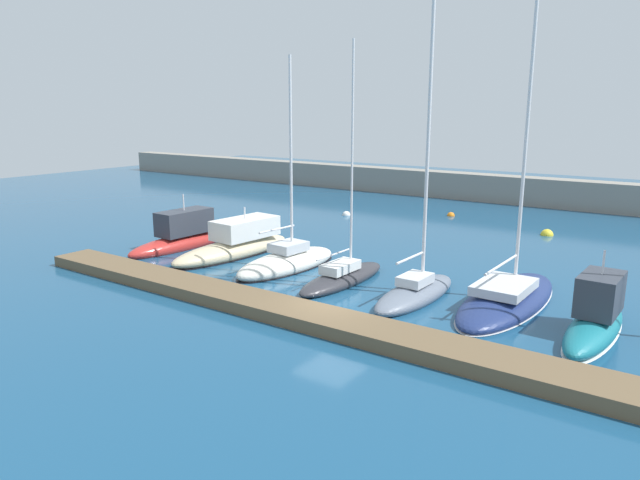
{
  "coord_description": "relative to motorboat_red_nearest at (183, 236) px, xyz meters",
  "views": [
    {
      "loc": [
        12.73,
        -18.94,
        8.43
      ],
      "look_at": [
        -3.37,
        4.03,
        2.0
      ],
      "focal_mm": 32.37,
      "sensor_mm": 36.0,
      "label": 1
    }
  ],
  "objects": [
    {
      "name": "ground_plane",
      "position": [
        14.18,
        -4.66,
        -0.7
      ],
      "size": [
        120.0,
        120.0,
        0.0
      ],
      "primitive_type": "plane",
      "color": "navy"
    },
    {
      "name": "dock_pier",
      "position": [
        14.18,
        -5.96,
        -0.44
      ],
      "size": [
        33.27,
        2.09,
        0.54
      ],
      "primitive_type": "cube",
      "color": "brown",
      "rests_on": "ground_plane"
    },
    {
      "name": "breakwater_seawall",
      "position": [
        14.18,
        28.85,
        0.53
      ],
      "size": [
        108.0,
        2.08,
        2.46
      ],
      "primitive_type": "cube",
      "color": "gray",
      "rests_on": "ground_plane"
    },
    {
      "name": "motorboat_red_nearest",
      "position": [
        0.0,
        0.0,
        0.0
      ],
      "size": [
        2.07,
        7.68,
        3.67
      ],
      "rotation": [
        0.0,
        0.0,
        1.54
      ],
      "color": "#B72D28",
      "rests_on": "ground_plane"
    },
    {
      "name": "motorboat_sand_second",
      "position": [
        3.98,
        0.56,
        -0.08
      ],
      "size": [
        2.95,
        8.82,
        3.05
      ],
      "rotation": [
        0.0,
        0.0,
        1.49
      ],
      "color": "beige",
      "rests_on": "ground_plane"
    },
    {
      "name": "sailboat_ivory_third",
      "position": [
        8.28,
        -0.08,
        -0.36
      ],
      "size": [
        2.98,
        7.29,
        11.47
      ],
      "rotation": [
        0.0,
        0.0,
        1.49
      ],
      "color": "silver",
      "rests_on": "ground_plane"
    },
    {
      "name": "sailboat_charcoal_fourth",
      "position": [
        12.13,
        -0.55,
        -0.38
      ],
      "size": [
        1.9,
        6.7,
        11.82
      ],
      "rotation": [
        0.0,
        0.0,
        1.56
      ],
      "color": "#2D2D33",
      "rests_on": "ground_plane"
    },
    {
      "name": "sailboat_slate_fifth",
      "position": [
        16.17,
        -0.73,
        -0.29
      ],
      "size": [
        2.09,
        6.54,
        13.72
      ],
      "rotation": [
        0.0,
        0.0,
        1.55
      ],
      "color": "slate",
      "rests_on": "ground_plane"
    },
    {
      "name": "sailboat_navy_sixth",
      "position": [
        19.81,
        0.92,
        -0.38
      ],
      "size": [
        3.16,
        9.33,
        19.96
      ],
      "rotation": [
        0.0,
        0.0,
        1.55
      ],
      "color": "navy",
      "rests_on": "ground_plane"
    },
    {
      "name": "motorboat_teal_seventh",
      "position": [
        23.65,
        -0.7,
        -0.03
      ],
      "size": [
        1.84,
        6.55,
        3.51
      ],
      "rotation": [
        0.0,
        0.0,
        1.54
      ],
      "color": "#19707F",
      "rests_on": "ground_plane"
    },
    {
      "name": "mooring_buoy_orange",
      "position": [
        9.43,
        19.66,
        -0.7
      ],
      "size": [
        0.61,
        0.61,
        0.61
      ],
      "primitive_type": "sphere",
      "color": "orange",
      "rests_on": "ground_plane"
    },
    {
      "name": "mooring_buoy_white",
      "position": [
        2.39,
        15.11,
        -0.7
      ],
      "size": [
        0.66,
        0.66,
        0.66
      ],
      "primitive_type": "sphere",
      "color": "white",
      "rests_on": "ground_plane"
    },
    {
      "name": "mooring_buoy_yellow",
      "position": [
        17.6,
        16.6,
        -0.7
      ],
      "size": [
        0.84,
        0.84,
        0.84
      ],
      "primitive_type": "sphere",
      "color": "yellow",
      "rests_on": "ground_plane"
    }
  ]
}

